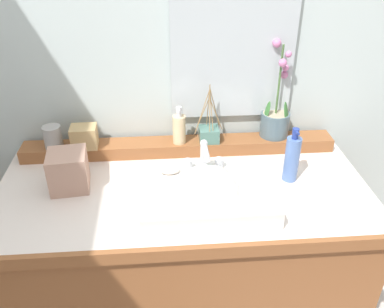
{
  "coord_description": "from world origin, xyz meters",
  "views": [
    {
      "loc": [
        -0.06,
        -1.2,
        1.72
      ],
      "look_at": [
        0.03,
        -0.03,
        1.03
      ],
      "focal_mm": 38.54,
      "sensor_mm": 36.0,
      "label": 1
    }
  ],
  "objects": [
    {
      "name": "potted_plant",
      "position": [
        0.39,
        0.27,
        1.01
      ],
      "size": [
        0.12,
        0.12,
        0.39
      ],
      "color": "#4E636E",
      "rests_on": "back_ledge"
    },
    {
      "name": "tumbler_cup",
      "position": [
        -0.49,
        0.23,
        0.97
      ],
      "size": [
        0.07,
        0.07,
        0.09
      ],
      "primitive_type": "cylinder",
      "color": "#A19F9B",
      "rests_on": "back_ledge"
    },
    {
      "name": "back_ledge",
      "position": [
        0.0,
        0.25,
        0.9
      ],
      "size": [
        1.24,
        0.1,
        0.05
      ],
      "primitive_type": "cube",
      "color": "brown",
      "rests_on": "vanity_cabinet"
    },
    {
      "name": "lotion_bottle",
      "position": [
        0.39,
        0.02,
        0.97
      ],
      "size": [
        0.05,
        0.06,
        0.21
      ],
      "color": "#5575B6",
      "rests_on": "vanity_cabinet"
    },
    {
      "name": "tissue_box",
      "position": [
        -0.4,
        0.03,
        0.95
      ],
      "size": [
        0.14,
        0.14,
        0.14
      ],
      "primitive_type": "cube",
      "rotation": [
        0.0,
        0.0,
        0.11
      ],
      "color": "tan",
      "rests_on": "vanity_cabinet"
    },
    {
      "name": "mirror",
      "position": [
        0.21,
        0.3,
        1.26
      ],
      "size": [
        0.47,
        0.02,
        0.5
      ],
      "primitive_type": "cube",
      "color": "silver"
    },
    {
      "name": "vanity_cabinet",
      "position": [
        0.0,
        -0.0,
        0.44
      ],
      "size": [
        1.32,
        0.63,
        0.88
      ],
      "color": "brown",
      "rests_on": "ground"
    },
    {
      "name": "wall_back",
      "position": [
        0.0,
        0.42,
        1.39
      ],
      "size": [
        3.1,
        0.2,
        2.78
      ],
      "primitive_type": "cube",
      "color": "silver",
      "rests_on": "ground"
    },
    {
      "name": "sink_basin",
      "position": [
        0.07,
        -0.1,
        0.91
      ],
      "size": [
        0.44,
        0.32,
        0.26
      ],
      "color": "white",
      "rests_on": "vanity_cabinet"
    },
    {
      "name": "soap_bar",
      "position": [
        -0.05,
        -0.0,
        0.95
      ],
      "size": [
        0.07,
        0.04,
        0.02
      ],
      "primitive_type": "ellipsoid",
      "color": "beige",
      "rests_on": "sink_basin"
    },
    {
      "name": "soap_dispenser",
      "position": [
        0.0,
        0.23,
        0.99
      ],
      "size": [
        0.05,
        0.05,
        0.15
      ],
      "color": "beige",
      "rests_on": "back_ledge"
    },
    {
      "name": "reed_diffuser",
      "position": [
        0.12,
        0.24,
        0.96
      ],
      "size": [
        0.11,
        0.09,
        0.24
      ],
      "color": "slate",
      "rests_on": "back_ledge"
    },
    {
      "name": "trinket_box",
      "position": [
        -0.37,
        0.23,
        0.97
      ],
      "size": [
        0.1,
        0.08,
        0.09
      ],
      "primitive_type": "cube",
      "rotation": [
        0.0,
        0.0,
        0.03
      ],
      "color": "tan",
      "rests_on": "back_ledge"
    }
  ]
}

